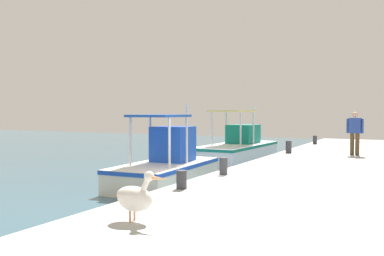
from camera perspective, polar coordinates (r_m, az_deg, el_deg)
The scene contains 8 objects.
fishing_boat_second at distance 14.47m, azimuth -3.50°, elevation -5.26°, with size 4.91×2.37×2.83m.
fishing_boat_third at distance 21.14m, azimuth 6.32°, elevation -2.89°, with size 6.32×2.31×2.86m.
pelican at distance 6.73m, azimuth -7.87°, elevation -9.27°, with size 0.37×0.94×0.82m.
fisherman_standing at distance 17.95m, azimuth 21.40°, elevation -0.39°, with size 0.26×0.65×1.75m.
mooring_bollard_nearest at distance 9.49m, azimuth -1.44°, elevation -7.07°, with size 0.24×0.24×0.42m, color #333338.
mooring_bollard_second at distance 11.61m, azimuth 4.32°, elevation -5.23°, with size 0.23×0.23×0.48m, color #333338.
mooring_bollard_third at distance 18.21m, azimuth 13.09°, elevation -2.53°, with size 0.25×0.25×0.52m, color #333338.
mooring_bollard_fourth at distance 23.61m, azimuth 16.48°, elevation -1.56°, with size 0.22×0.22×0.46m, color #333338.
Camera 1 is at (-10.34, -5.01, 2.53)m, focal length 38.96 mm.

